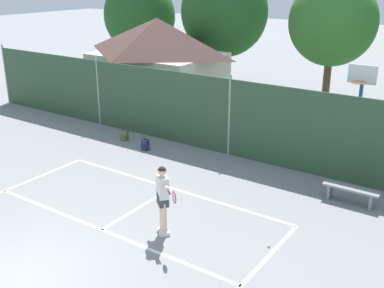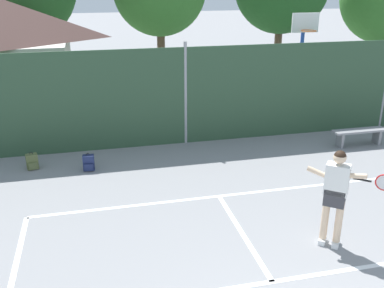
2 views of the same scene
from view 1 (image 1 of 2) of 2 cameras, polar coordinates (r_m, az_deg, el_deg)
The scene contains 11 objects.
ground_plane at distance 11.22m, azimuth -20.18°, elevation -15.14°, with size 120.00×120.00×0.00m, color gray.
court_markings at distance 11.52m, azimuth -17.54°, elevation -13.78°, with size 8.30×11.10×0.01m.
chainlink_fence at distance 16.75m, azimuth 4.59°, elevation 3.23°, with size 26.09×0.09×2.95m.
basketball_hoop at distance 16.09m, azimuth 19.72°, elevation 4.75°, with size 0.90×0.67×3.55m.
clubhouse_building at distance 22.83m, azimuth -4.17°, elevation 9.93°, with size 6.10×4.62×4.31m.
treeline_backdrop at distance 23.48m, azimuth 16.93°, elevation 13.86°, with size 27.89×4.28×6.69m.
tennis_player at distance 11.62m, azimuth -3.58°, elevation -6.17°, with size 1.22×0.86×1.85m.
tennis_ball at distance 11.73m, azimuth 9.36°, elevation -12.19°, with size 0.07×0.07×0.07m, color #CCE033.
backpack_olive at distance 18.76m, azimuth -8.27°, elevation 1.06°, with size 0.32×0.29×0.46m.
backpack_navy at distance 17.60m, azimuth -5.76°, elevation -0.12°, with size 0.29×0.25×0.46m.
courtside_bench at distance 14.22m, azimuth 18.82°, elevation -5.50°, with size 1.60×0.36×0.48m.
Camera 1 is at (7.90, -4.95, 6.25)m, focal length 43.69 mm.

